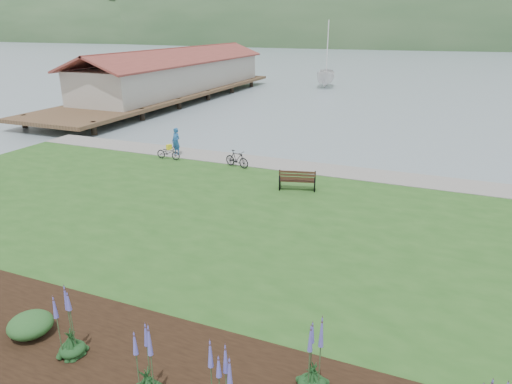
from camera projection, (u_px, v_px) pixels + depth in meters
ground at (240, 218)px, 19.53m from camera, size 600.00×600.00×0.00m
lawn at (219, 233)px, 17.73m from camera, size 34.00×20.00×0.40m
shoreline_path at (291, 165)px, 25.36m from camera, size 34.00×2.20×0.03m
far_hillside at (492, 47)px, 159.61m from camera, size 580.00×80.00×38.00m
pier_pavilion at (177, 74)px, 49.63m from camera, size 8.00×36.00×5.40m
park_bench at (297, 180)px, 21.48m from camera, size 1.82×1.10×1.06m
person at (176, 139)px, 27.15m from camera, size 0.80×0.65×1.92m
bicycle_a at (168, 152)px, 26.48m from camera, size 0.54×1.53×0.80m
bicycle_b at (237, 159)px, 24.99m from camera, size 0.82×1.62×0.94m
sailboat at (325, 87)px, 59.69m from camera, size 11.53×11.68×26.37m
pannier at (169, 147)px, 28.49m from camera, size 0.31×0.37×0.34m
echium_0 at (146, 369)px, 9.36m from camera, size 0.62×0.62×1.99m
echium_1 at (313, 360)px, 9.55m from camera, size 0.62×0.62×2.06m
echium_4 at (68, 325)px, 10.56m from camera, size 0.62×0.62×2.18m
shrub_0 at (30, 325)px, 11.48m from camera, size 1.10×1.10×0.55m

